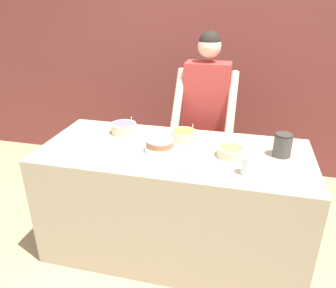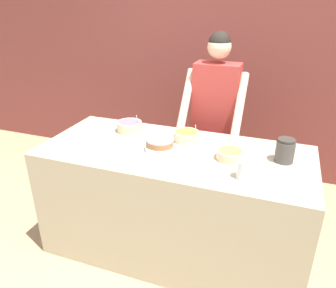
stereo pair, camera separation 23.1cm
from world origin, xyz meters
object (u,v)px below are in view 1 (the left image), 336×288
person_baker (206,107)px  frosting_bowl_orange (183,135)px  cake (160,147)px  stoneware_jar (283,145)px  ceramic_plate (194,169)px  drinking_glass (248,166)px  frosting_bowl_purple (124,128)px  frosting_bowl_olive (231,151)px

person_baker → frosting_bowl_orange: size_ratio=8.42×
cake → stoneware_jar: size_ratio=2.08×
person_baker → ceramic_plate: 0.99m
cake → drinking_glass: bearing=-15.4°
frosting_bowl_orange → drinking_glass: frosting_bowl_orange is taller
cake → ceramic_plate: bearing=-34.2°
frosting_bowl_purple → drinking_glass: 1.09m
frosting_bowl_purple → frosting_bowl_orange: 0.50m
frosting_bowl_olive → stoneware_jar: size_ratio=1.14×
person_baker → frosting_bowl_purple: person_baker is taller
frosting_bowl_purple → ceramic_plate: size_ratio=0.91×
frosting_bowl_orange → stoneware_jar: (0.72, -0.11, 0.04)m
cake → drinking_glass: 0.63m
frosting_bowl_olive → drinking_glass: size_ratio=1.59×
frosting_bowl_orange → frosting_bowl_purple: bearing=177.1°
person_baker → drinking_glass: bearing=-67.9°
cake → frosting_bowl_olive: frosting_bowl_olive is taller
ceramic_plate → stoneware_jar: size_ratio=1.37×
frosting_bowl_orange → ceramic_plate: bearing=-70.1°
person_baker → frosting_bowl_orange: 0.55m
cake → frosting_bowl_orange: size_ratio=1.74×
cake → frosting_bowl_orange: (0.12, 0.26, -0.00)m
person_baker → cake: size_ratio=4.85×
cake → drinking_glass: (0.61, -0.17, 0.02)m
frosting_bowl_orange → stoneware_jar: 0.73m
frosting_bowl_orange → ceramic_plate: frosting_bowl_orange is taller
cake → frosting_bowl_purple: (-0.38, 0.28, 0.00)m
frosting_bowl_orange → drinking_glass: size_ratio=1.67×
frosting_bowl_olive → drinking_glass: bearing=-62.6°
frosting_bowl_orange → stoneware_jar: bearing=-8.7°
frosting_bowl_orange → ceramic_plate: size_ratio=0.87×
person_baker → ceramic_plate: (0.06, -0.98, -0.10)m
person_baker → cake: 0.82m
frosting_bowl_purple → ceramic_plate: frosting_bowl_purple is taller
drinking_glass → stoneware_jar: size_ratio=0.72×
frosting_bowl_orange → frosting_bowl_olive: size_ratio=1.05×
person_baker → frosting_bowl_orange: bearing=-100.9°
person_baker → frosting_bowl_purple: (-0.60, -0.51, -0.06)m
frosting_bowl_orange → frosting_bowl_olive: bearing=-28.0°
frosting_bowl_olive → drinking_glass: 0.26m
person_baker → stoneware_jar: person_baker is taller
frosting_bowl_purple → drinking_glass: (0.99, -0.45, 0.01)m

